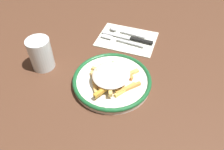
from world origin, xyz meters
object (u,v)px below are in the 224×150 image
Objects in this scene: fries_heap at (112,76)px; fork at (122,41)px; plate at (112,81)px; napkin at (127,39)px; spoon at (121,31)px; knife at (131,38)px; water_glass at (41,54)px.

fork is (0.22, 0.03, -0.03)m from fries_heap.
napkin is (0.24, 0.02, -0.01)m from plate.
fries_heap is 1.13× the size of spoon.
fork is 1.16× the size of spoon.
knife is (0.24, 0.00, -0.00)m from plate.
plate is at bearing -1.61° from fries_heap.
water_glass is at bearing 144.30° from spoon.
spoon reaches higher than fork.
plate is at bearing -168.30° from spoon.
plate is 2.29× the size of water_glass.
fries_heap is at bearing -174.97° from napkin.
water_glass is at bearing 133.88° from knife.
fries_heap is at bearing -179.39° from knife.
knife reaches higher than napkin.
spoon is (0.27, 0.06, 0.00)m from plate.
fork is 0.04m from knife.
knife is at bearing 0.64° from plate.
fork is at bearing 8.96° from plate.
plate reaches higher than napkin.
fork is (-0.03, 0.01, 0.01)m from napkin.
napkin is 2.04× the size of water_glass.
spoon is 1.39× the size of water_glass.
water_glass is (-0.27, 0.20, 0.04)m from spoon.
plate is 0.24m from knife.
fries_heap is at bearing -171.20° from fork.
fries_heap is 0.22m from fork.
napkin is 1.06× the size of knife.
fries_heap is 0.24m from knife.
napkin is 1.47× the size of spoon.
spoon is at bearing 58.94° from knife.
water_glass reaches higher than fork.
knife is 0.35m from water_glass.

